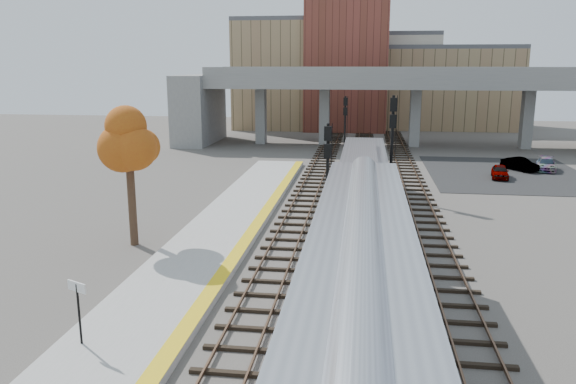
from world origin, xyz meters
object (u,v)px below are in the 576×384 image
(signal_mast_far, at_px, (345,128))
(coach, at_px, (359,330))
(tree, at_px, (128,138))
(car_a, at_px, (500,172))
(signal_mast_mid, at_px, (392,147))
(signal_mast_near, at_px, (327,181))
(locomotive, at_px, (363,181))
(car_b, at_px, (520,164))
(car_c, at_px, (546,164))

(signal_mast_far, bearing_deg, coach, -87.39)
(tree, distance_m, car_a, 33.27)
(signal_mast_mid, xyz_separation_m, tree, (-14.55, -13.18, 2.07))
(signal_mast_mid, bearing_deg, signal_mast_near, -113.60)
(locomotive, distance_m, signal_mast_mid, 5.52)
(locomotive, height_order, signal_mast_far, signal_mast_far)
(locomotive, xyz_separation_m, car_b, (14.58, 17.74, -1.63))
(signal_mast_far, bearing_deg, signal_mast_near, -90.00)
(signal_mast_far, height_order, car_b, signal_mast_far)
(signal_mast_near, height_order, car_b, signal_mast_near)
(coach, relative_size, car_c, 6.18)
(tree, bearing_deg, car_b, 43.81)
(signal_mast_near, distance_m, car_a, 23.05)
(signal_mast_near, bearing_deg, signal_mast_far, 90.00)
(signal_mast_mid, relative_size, signal_mast_far, 1.17)
(locomotive, xyz_separation_m, coach, (-0.00, -22.61, 0.52))
(locomotive, height_order, signal_mast_near, signal_mast_near)
(locomotive, distance_m, signal_mast_near, 5.03)
(signal_mast_near, bearing_deg, signal_mast_mid, 66.40)
(coach, xyz_separation_m, signal_mast_mid, (2.00, 27.50, 1.09))
(coach, xyz_separation_m, tree, (-12.55, 14.31, 3.16))
(signal_mast_far, xyz_separation_m, tree, (-10.45, -31.78, 2.82))
(signal_mast_mid, bearing_deg, car_b, 45.60)
(coach, relative_size, car_b, 6.79)
(car_b, bearing_deg, tree, -170.53)
(signal_mast_near, xyz_separation_m, car_b, (16.68, 22.24, -2.48))
(signal_mast_near, xyz_separation_m, car_a, (13.97, 18.17, -2.50))
(car_a, distance_m, car_b, 4.89)
(locomotive, distance_m, signal_mast_far, 23.59)
(signal_mast_near, relative_size, signal_mast_far, 1.00)
(car_a, relative_size, car_c, 0.85)
(signal_mast_mid, xyz_separation_m, car_c, (15.02, 13.19, -3.26))
(coach, distance_m, car_b, 42.96)
(locomotive, relative_size, signal_mast_far, 2.92)
(tree, distance_m, car_c, 39.98)
(locomotive, bearing_deg, signal_mast_far, 95.11)
(coach, bearing_deg, signal_mast_far, 92.61)
(signal_mast_near, distance_m, tree, 11.48)
(signal_mast_mid, relative_size, car_a, 2.21)
(coach, height_order, tree, tree)
(car_b, distance_m, car_c, 2.46)
(car_a, height_order, car_b, car_b)
(car_b, bearing_deg, car_c, -26.39)
(car_a, bearing_deg, signal_mast_mid, -128.82)
(coach, distance_m, signal_mast_mid, 27.59)
(signal_mast_near, bearing_deg, locomotive, 64.95)
(locomotive, height_order, car_a, locomotive)
(signal_mast_mid, relative_size, car_b, 2.07)
(signal_mast_near, relative_size, signal_mast_mid, 0.85)
(car_b, bearing_deg, locomotive, -163.77)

